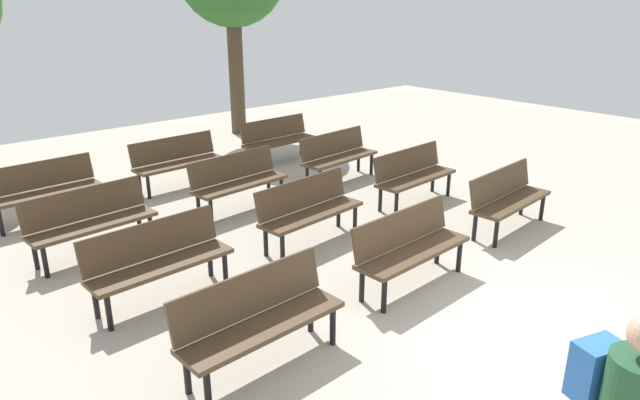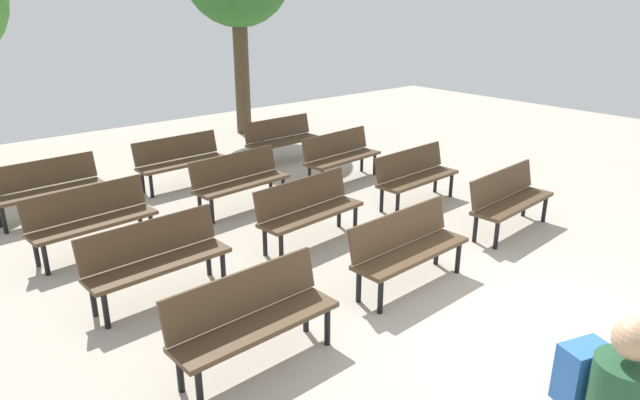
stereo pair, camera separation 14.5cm
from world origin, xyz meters
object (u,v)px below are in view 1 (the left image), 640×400
Objects in this scene: bench_r1_c1 at (308,208)px; bench_r3_c0 at (43,188)px; bench_r2_c1 at (238,179)px; bench_r3_c2 at (278,137)px; bench_r0_c0 at (258,315)px; bench_r3_c1 at (177,159)px; bench_r0_c1 at (409,244)px; bench_r2_c2 at (337,154)px; bench_r2_c0 at (90,218)px; bench_r1_c2 at (413,173)px; bench_r0_c2 at (507,196)px; bench_r1_c0 at (158,257)px.

bench_r3_c0 is at bearing 121.97° from bench_r1_c1.
bench_r3_c2 is (2.13, 1.78, 0.00)m from bench_r2_c1.
bench_r0_c0 and bench_r3_c2 have the same top height.
bench_r0_c1 is at bearing -88.96° from bench_r3_c1.
bench_r0_c0 is 5.60m from bench_r2_c2.
bench_r3_c1 is 1.00× the size of bench_r3_c2.
bench_r1_c1 is at bearing -37.27° from bench_r2_c0.
bench_r2_c0 is at bearing 125.29° from bench_r0_c1.
bench_r2_c0 is 1.00× the size of bench_r2_c2.
bench_r0_c1 is 0.99× the size of bench_r2_c1.
bench_r1_c2 is 1.68m from bench_r2_c2.
bench_r1_c1 and bench_r3_c2 have the same top height.
bench_r2_c2 is 1.01× the size of bench_r3_c1.
bench_r1_c2 is 4.89m from bench_r2_c0.
bench_r3_c1 is (2.19, 1.82, 0.00)m from bench_r2_c0.
bench_r1_c1 is 2.83m from bench_r2_c2.
bench_r2_c0 is 4.57m from bench_r2_c2.
bench_r2_c2 is (-0.26, 3.30, 0.00)m from bench_r0_c2.
bench_r3_c2 is (-0.18, 3.39, 0.00)m from bench_r1_c2.
bench_r0_c1 is at bearing -65.05° from bench_r3_c0.
bench_r2_c0 is at bearing -158.29° from bench_r3_c2.
bench_r1_c2 and bench_r3_c2 have the same top height.
bench_r0_c2 and bench_r1_c2 have the same top height.
bench_r0_c2 is 4.06m from bench_r2_c1.
bench_r1_c1 and bench_r1_c2 have the same top height.
bench_r3_c1 is at bearing 141.31° from bench_r2_c2.
bench_r0_c2 is 5.71m from bench_r2_c0.
bench_r1_c1 is 3.38m from bench_r3_c1.
bench_r0_c2 is 5.02m from bench_r3_c2.
bench_r3_c1 is at bearing 0.65° from bench_r3_c0.
bench_r1_c0 is at bearing 159.20° from bench_r0_c2.
bench_r1_c2 is at bearing -2.02° from bench_r1_c1.
bench_r1_c1 is at bearing 0.24° from bench_r1_c0.
bench_r2_c2 is 1.01× the size of bench_r3_c0.
bench_r3_c2 is at bearing 19.41° from bench_r2_c0.
bench_r3_c2 is (2.30, 0.13, 0.00)m from bench_r3_c1.
bench_r2_c2 is at bearing 38.23° from bench_r0_c0.
bench_r0_c0 and bench_r2_c2 have the same top height.
bench_r2_c2 and bench_r3_c2 have the same top height.
bench_r0_c2 is at bearing -46.51° from bench_r3_c0.
bench_r1_c2 is 1.01× the size of bench_r3_c2.
bench_r2_c2 is (2.09, 3.47, 0.00)m from bench_r0_c1.
bench_r0_c0 and bench_r1_c2 have the same top height.
bench_r2_c1 is at bearing 57.53° from bench_r0_c0.
bench_r0_c0 is 4.81m from bench_r1_c2.
bench_r3_c0 is at bearing 131.66° from bench_r0_c2.
bench_r1_c0 is 0.99× the size of bench_r2_c2.
bench_r0_c2 is 1.00× the size of bench_r1_c2.
bench_r0_c0 is at bearing -144.17° from bench_r1_c1.
bench_r1_c1 is 1.00× the size of bench_r2_c0.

